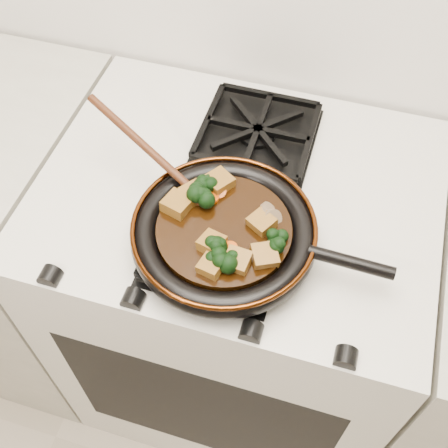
# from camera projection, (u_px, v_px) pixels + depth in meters

# --- Properties ---
(stove) EXTENTS (0.76, 0.60, 0.90)m
(stove) POSITION_uv_depth(u_px,v_px,m) (235.00, 301.00, 1.43)
(stove) COLOR beige
(stove) RESTS_ON ground
(burner_grate_front) EXTENTS (0.23, 0.23, 0.03)m
(burner_grate_front) POSITION_uv_depth(u_px,v_px,m) (217.00, 243.00, 0.97)
(burner_grate_front) COLOR black
(burner_grate_front) RESTS_ON stove
(burner_grate_back) EXTENTS (0.23, 0.23, 0.03)m
(burner_grate_back) POSITION_uv_depth(u_px,v_px,m) (258.00, 133.00, 1.13)
(burner_grate_back) COLOR black
(burner_grate_back) RESTS_ON stove
(skillet) EXTENTS (0.44, 0.32, 0.05)m
(skillet) POSITION_uv_depth(u_px,v_px,m) (225.00, 233.00, 0.95)
(skillet) COLOR black
(skillet) RESTS_ON burner_grate_front
(braising_sauce) EXTENTS (0.23, 0.23, 0.02)m
(braising_sauce) POSITION_uv_depth(u_px,v_px,m) (224.00, 231.00, 0.94)
(braising_sauce) COLOR black
(braising_sauce) RESTS_ON skillet
(tofu_cube_0) EXTENTS (0.05, 0.05, 0.03)m
(tofu_cube_0) POSITION_uv_depth(u_px,v_px,m) (212.00, 243.00, 0.91)
(tofu_cube_0) COLOR brown
(tofu_cube_0) RESTS_ON braising_sauce
(tofu_cube_1) EXTENTS (0.05, 0.06, 0.03)m
(tofu_cube_1) POSITION_uv_depth(u_px,v_px,m) (194.00, 194.00, 0.97)
(tofu_cube_1) COLOR brown
(tofu_cube_1) RESTS_ON braising_sauce
(tofu_cube_2) EXTENTS (0.06, 0.06, 0.03)m
(tofu_cube_2) POSITION_uv_depth(u_px,v_px,m) (265.00, 256.00, 0.89)
(tofu_cube_2) COLOR brown
(tofu_cube_2) RESTS_ON braising_sauce
(tofu_cube_3) EXTENTS (0.05, 0.05, 0.03)m
(tofu_cube_3) POSITION_uv_depth(u_px,v_px,m) (262.00, 223.00, 0.93)
(tofu_cube_3) COLOR brown
(tofu_cube_3) RESTS_ON braising_sauce
(tofu_cube_4) EXTENTS (0.06, 0.06, 0.03)m
(tofu_cube_4) POSITION_uv_depth(u_px,v_px,m) (219.00, 182.00, 0.98)
(tofu_cube_4) COLOR brown
(tofu_cube_4) RESTS_ON braising_sauce
(tofu_cube_5) EXTENTS (0.05, 0.06, 0.03)m
(tofu_cube_5) POSITION_uv_depth(u_px,v_px,m) (177.00, 205.00, 0.95)
(tofu_cube_5) COLOR brown
(tofu_cube_5) RESTS_ON braising_sauce
(tofu_cube_6) EXTENTS (0.05, 0.05, 0.02)m
(tofu_cube_6) POSITION_uv_depth(u_px,v_px,m) (212.00, 184.00, 0.98)
(tofu_cube_6) COLOR brown
(tofu_cube_6) RESTS_ON braising_sauce
(tofu_cube_7) EXTENTS (0.04, 0.04, 0.02)m
(tofu_cube_7) POSITION_uv_depth(u_px,v_px,m) (211.00, 266.00, 0.88)
(tofu_cube_7) COLOR brown
(tofu_cube_7) RESTS_ON braising_sauce
(tofu_cube_8) EXTENTS (0.04, 0.04, 0.03)m
(tofu_cube_8) POSITION_uv_depth(u_px,v_px,m) (237.00, 261.00, 0.89)
(tofu_cube_8) COLOR brown
(tofu_cube_8) RESTS_ON braising_sauce
(broccoli_floret_0) EXTENTS (0.08, 0.08, 0.06)m
(broccoli_floret_0) POSITION_uv_depth(u_px,v_px,m) (201.00, 197.00, 0.96)
(broccoli_floret_0) COLOR black
(broccoli_floret_0) RESTS_ON braising_sauce
(broccoli_floret_1) EXTENTS (0.08, 0.08, 0.07)m
(broccoli_floret_1) POSITION_uv_depth(u_px,v_px,m) (276.00, 241.00, 0.91)
(broccoli_floret_1) COLOR black
(broccoli_floret_1) RESTS_ON braising_sauce
(broccoli_floret_2) EXTENTS (0.08, 0.08, 0.08)m
(broccoli_floret_2) POSITION_uv_depth(u_px,v_px,m) (226.00, 260.00, 0.88)
(broccoli_floret_2) COLOR black
(broccoli_floret_2) RESTS_ON braising_sauce
(broccoli_floret_3) EXTENTS (0.08, 0.08, 0.06)m
(broccoli_floret_3) POSITION_uv_depth(u_px,v_px,m) (217.00, 253.00, 0.90)
(broccoli_floret_3) COLOR black
(broccoli_floret_3) RESTS_ON braising_sauce
(broccoli_floret_4) EXTENTS (0.07, 0.07, 0.06)m
(broccoli_floret_4) POSITION_uv_depth(u_px,v_px,m) (216.00, 251.00, 0.90)
(broccoli_floret_4) COLOR black
(broccoli_floret_4) RESTS_ON braising_sauce
(broccoli_floret_5) EXTENTS (0.09, 0.09, 0.07)m
(broccoli_floret_5) POSITION_uv_depth(u_px,v_px,m) (207.00, 183.00, 0.98)
(broccoli_floret_5) COLOR black
(broccoli_floret_5) RESTS_ON braising_sauce
(carrot_coin_0) EXTENTS (0.03, 0.03, 0.02)m
(carrot_coin_0) POSITION_uv_depth(u_px,v_px,m) (218.00, 191.00, 0.98)
(carrot_coin_0) COLOR #C74405
(carrot_coin_0) RESTS_ON braising_sauce
(carrot_coin_1) EXTENTS (0.03, 0.03, 0.01)m
(carrot_coin_1) POSITION_uv_depth(u_px,v_px,m) (210.00, 241.00, 0.91)
(carrot_coin_1) COLOR #C74405
(carrot_coin_1) RESTS_ON braising_sauce
(carrot_coin_2) EXTENTS (0.03, 0.03, 0.02)m
(carrot_coin_2) POSITION_uv_depth(u_px,v_px,m) (230.00, 249.00, 0.90)
(carrot_coin_2) COLOR #C74405
(carrot_coin_2) RESTS_ON braising_sauce
(carrot_coin_3) EXTENTS (0.03, 0.03, 0.01)m
(carrot_coin_3) POSITION_uv_depth(u_px,v_px,m) (211.00, 197.00, 0.97)
(carrot_coin_3) COLOR #C74405
(carrot_coin_3) RESTS_ON braising_sauce
(mushroom_slice_0) EXTENTS (0.04, 0.04, 0.03)m
(mushroom_slice_0) POSITION_uv_depth(u_px,v_px,m) (272.00, 219.00, 0.94)
(mushroom_slice_0) COLOR #7F6649
(mushroom_slice_0) RESTS_ON braising_sauce
(mushroom_slice_1) EXTENTS (0.04, 0.04, 0.03)m
(mushroom_slice_1) POSITION_uv_depth(u_px,v_px,m) (269.00, 211.00, 0.95)
(mushroom_slice_1) COLOR #7F6649
(mushroom_slice_1) RESTS_ON braising_sauce
(mushroom_slice_2) EXTENTS (0.05, 0.05, 0.03)m
(mushroom_slice_2) POSITION_uv_depth(u_px,v_px,m) (269.00, 212.00, 0.95)
(mushroom_slice_2) COLOR #7F6649
(mushroom_slice_2) RESTS_ON braising_sauce
(mushroom_slice_3) EXTENTS (0.04, 0.04, 0.03)m
(mushroom_slice_3) POSITION_uv_depth(u_px,v_px,m) (259.00, 255.00, 0.90)
(mushroom_slice_3) COLOR #7F6649
(mushroom_slice_3) RESTS_ON braising_sauce
(wooden_spoon) EXTENTS (0.16, 0.09, 0.27)m
(wooden_spoon) POSITION_uv_depth(u_px,v_px,m) (165.00, 165.00, 0.98)
(wooden_spoon) COLOR #421F0E
(wooden_spoon) RESTS_ON braising_sauce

